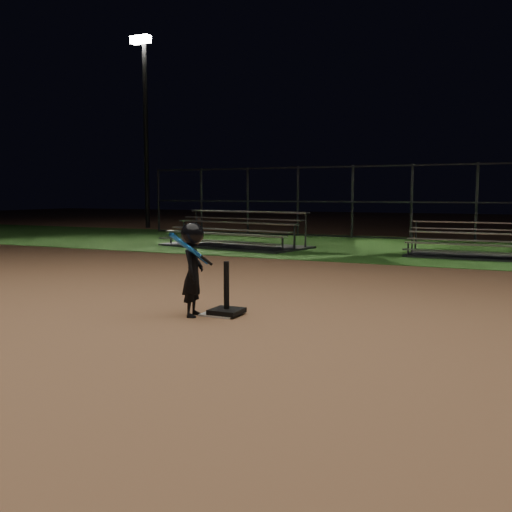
# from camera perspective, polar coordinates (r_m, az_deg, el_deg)

# --- Properties ---
(ground) EXTENTS (80.00, 80.00, 0.00)m
(ground) POSITION_cam_1_polar(r_m,az_deg,el_deg) (7.36, -3.34, -5.80)
(ground) COLOR #9B6946
(ground) RESTS_ON ground
(grass_strip) EXTENTS (60.00, 8.00, 0.01)m
(grass_strip) POSITION_cam_1_polar(r_m,az_deg,el_deg) (16.75, 13.26, 0.82)
(grass_strip) COLOR #244F19
(grass_strip) RESTS_ON ground
(home_plate) EXTENTS (0.45, 0.45, 0.02)m
(home_plate) POSITION_cam_1_polar(r_m,az_deg,el_deg) (7.35, -3.34, -5.71)
(home_plate) COLOR beige
(home_plate) RESTS_ON ground
(batting_tee) EXTENTS (0.38, 0.38, 0.66)m
(batting_tee) POSITION_cam_1_polar(r_m,az_deg,el_deg) (7.27, -2.94, -4.83)
(batting_tee) COLOR black
(batting_tee) RESTS_ON home_plate
(child_batter) EXTENTS (0.43, 0.65, 1.18)m
(child_batter) POSITION_cam_1_polar(r_m,az_deg,el_deg) (7.18, -6.28, -1.06)
(child_batter) COLOR black
(child_batter) RESTS_ON ground
(bleacher_left) EXTENTS (4.47, 2.77, 1.02)m
(bleacher_left) POSITION_cam_1_polar(r_m,az_deg,el_deg) (16.46, -2.15, 1.61)
(bleacher_left) COLOR #B1B1B6
(bleacher_left) RESTS_ON ground
(bleacher_right) EXTENTS (3.45, 1.72, 0.84)m
(bleacher_right) POSITION_cam_1_polar(r_m,az_deg,el_deg) (14.78, 21.44, 0.51)
(bleacher_right) COLOR #BABABF
(bleacher_right) RESTS_ON ground
(backstop_fence) EXTENTS (20.08, 0.08, 2.50)m
(backstop_fence) POSITION_cam_1_polar(r_m,az_deg,el_deg) (19.62, 15.19, 5.18)
(backstop_fence) COLOR #38383D
(backstop_fence) RESTS_ON ground
(light_pole_left) EXTENTS (0.90, 0.53, 8.30)m
(light_pole_left) POSITION_cam_1_polar(r_m,az_deg,el_deg) (26.50, -10.97, 13.51)
(light_pole_left) COLOR #2D2D30
(light_pole_left) RESTS_ON ground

